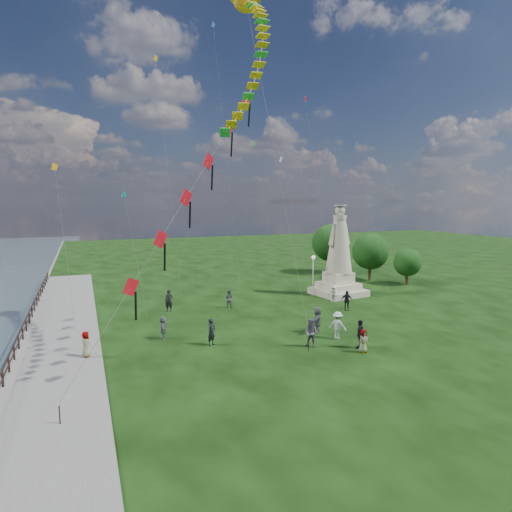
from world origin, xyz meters
name	(u,v)px	position (x,y,z in m)	size (l,w,h in m)	color
waterfront	(37,354)	(-15.24, 8.99, -0.06)	(200.00, 200.00, 1.51)	#33454D
statue	(339,261)	(11.24, 16.20, 3.39)	(4.93, 4.93, 8.98)	beige
lamppost	(313,267)	(8.70, 16.84, 2.91)	(0.37, 0.37, 4.03)	silver
tree_row	(353,248)	(18.70, 24.49, 3.59)	(7.65, 14.19, 6.40)	#382314
person_0	(212,332)	(-4.78, 6.39, 0.89)	(0.65, 0.43, 1.79)	black
person_1	(312,333)	(1.03, 3.55, 0.94)	(0.92, 0.56, 1.88)	#595960
person_2	(338,325)	(3.56, 4.44, 0.94)	(1.21, 0.63, 1.88)	silver
person_3	(360,334)	(3.83, 2.25, 0.94)	(1.10, 0.56, 1.88)	black
person_4	(363,341)	(3.56, 1.54, 0.73)	(0.71, 0.44, 1.46)	#595960
person_5	(163,328)	(-7.46, 8.90, 0.79)	(1.46, 0.63, 1.58)	#595960
person_6	(169,301)	(-5.71, 16.07, 0.94)	(0.68, 0.45, 1.87)	black
person_7	(229,299)	(-0.59, 15.38, 0.81)	(0.79, 0.49, 1.63)	#595960
person_8	(333,293)	(9.21, 13.87, 0.78)	(1.01, 0.52, 1.57)	silver
person_9	(347,300)	(8.51, 10.69, 0.86)	(1.01, 0.52, 1.73)	black
person_10	(86,346)	(-12.38, 6.96, 0.77)	(0.76, 0.46, 1.55)	#595960
person_11	(317,320)	(2.90, 6.05, 0.96)	(1.77, 0.76, 1.91)	#595960
red_kite_train	(196,185)	(-6.11, 4.61, 10.23)	(12.25, 9.35, 16.51)	black
serpent_kite	(246,1)	(-1.00, 9.85, 23.10)	(7.17, 13.05, 24.23)	black
small_kites	(235,154)	(2.47, 22.19, 14.13)	(30.97, 18.58, 27.67)	#167885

